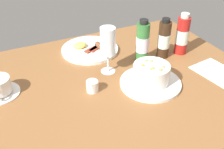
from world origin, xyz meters
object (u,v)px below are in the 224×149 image
Objects in this scene: wine_glass at (108,43)px; breakfast_plate at (90,49)px; sauce_bottle_green at (143,43)px; sauce_bottle_red at (182,35)px; creamer_jug at (92,86)px; porridge_bowl at (151,76)px; cutlery_setting at (217,72)px; sauce_bottle_brown at (164,39)px.

wine_glass is 0.74× the size of breakfast_plate.
breakfast_plate is at bearing 132.85° from sauce_bottle_green.
breakfast_plate is (-35.18, 18.20, -7.38)cm from sauce_bottle_red.
sauce_bottle_green is 24.98cm from breakfast_plate.
creamer_jug is at bearing -137.88° from wine_glass.
cutlery_setting is (27.98, -4.32, -3.51)cm from porridge_bowl.
porridge_bowl is 17.44cm from sauce_bottle_green.
wine_glass is at bearing 153.55° from cutlery_setting.
porridge_bowl is 4.33× the size of creamer_jug.
cutlery_setting is 1.09× the size of wine_glass.
breakfast_plate is (-0.43, 18.59, -11.45)cm from wine_glass.
porridge_bowl is 29.14cm from sauce_bottle_red.
cutlery_setting is 24.64cm from sauce_bottle_brown.
porridge_bowl is 1.24× the size of sauce_bottle_red.
breakfast_plate is at bearing 91.33° from wine_glass.
porridge_bowl is at bearing 171.23° from cutlery_setting.
sauce_bottle_green is 0.74× the size of breakfast_plate.
sauce_bottle_red is (24.52, 15.09, 4.53)cm from porridge_bowl.
creamer_jug is (-20.62, 5.30, -1.62)cm from porridge_bowl.
porridge_bowl reaches higher than breakfast_plate.
wine_glass is (-38.22, 19.01, 12.11)cm from cutlery_setting.
cutlery_setting is 21.29cm from sauce_bottle_red.
cutlery_setting is at bearing -41.89° from sauce_bottle_green.
porridge_bowl is at bearing -148.39° from sauce_bottle_red.
creamer_jug is at bearing 168.81° from cutlery_setting.
breakfast_plate is (-10.67, 33.28, -2.85)cm from porridge_bowl.
breakfast_plate is (-38.65, 37.60, 0.66)cm from cutlery_setting.
creamer_jug reaches higher than breakfast_plate.
sauce_bottle_red is (34.75, 0.39, -4.07)cm from wine_glass.
sauce_bottle_brown is at bearing -33.94° from breakfast_plate.
wine_glass is 26.27cm from sauce_bottle_brown.
creamer_jug is 17.34cm from wine_glass.
sauce_bottle_green is at bearing 178.46° from sauce_bottle_brown.
breakfast_plate is at bearing 70.41° from creamer_jug.
porridge_bowl reaches higher than cutlery_setting.
sauce_bottle_brown is 0.93× the size of sauce_bottle_green.
sauce_bottle_green is (26.13, 10.54, 6.39)cm from creamer_jug.
sauce_bottle_red is at bearing -2.28° from sauce_bottle_green.
creamer_jug is 29.72cm from breakfast_plate.
porridge_bowl is 1.21× the size of sauce_bottle_green.
sauce_bottle_red is at bearing -27.34° from breakfast_plate.
sauce_bottle_brown is at bearing 1.94° from wine_glass.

